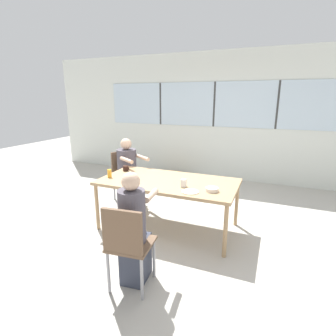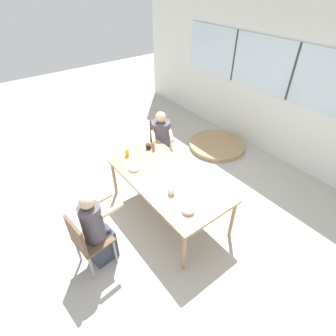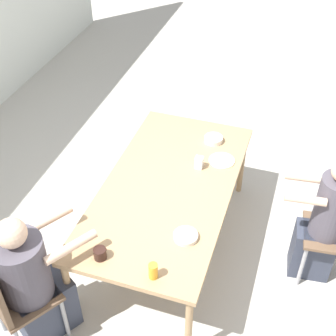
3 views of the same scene
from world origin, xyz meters
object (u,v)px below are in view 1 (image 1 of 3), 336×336
object	(u,v)px
chair_for_woman_green_shirt	(124,171)
juice_glass	(109,173)
folded_table_stack	(166,179)
person_woman_green_shirt	(128,175)
milk_carton_small	(184,183)
bowl_white_shallow	(128,181)
person_man_blue_shirt	(134,233)
chair_for_man_blue_shirt	(127,241)
coffee_mug	(126,168)
bowl_cereal	(212,189)

from	to	relation	value
chair_for_woman_green_shirt	juice_glass	size ratio (longest dim) A/B	7.63
folded_table_stack	person_woman_green_shirt	bearing A→B (deg)	-95.93
milk_carton_small	bowl_white_shallow	bearing A→B (deg)	-171.48
person_man_blue_shirt	bowl_white_shallow	xyz separation A→B (m)	(-0.60, 0.91, 0.19)
chair_for_woman_green_shirt	milk_carton_small	bearing A→B (deg)	90.22
chair_for_man_blue_shirt	bowl_white_shallow	distance (m)	1.25
coffee_mug	bowl_cereal	distance (m)	1.52
chair_for_man_blue_shirt	person_woman_green_shirt	bearing A→B (deg)	114.32
coffee_mug	bowl_white_shallow	world-z (taller)	coffee_mug
person_woman_green_shirt	coffee_mug	bearing A→B (deg)	58.49
juice_glass	milk_carton_small	size ratio (longest dim) A/B	1.14
folded_table_stack	chair_for_man_blue_shirt	bearing A→B (deg)	-73.02
person_woman_green_shirt	juice_glass	xyz separation A→B (m)	(0.17, -0.80, 0.26)
chair_for_woman_green_shirt	folded_table_stack	size ratio (longest dim) A/B	0.74
coffee_mug	juice_glass	world-z (taller)	juice_glass
person_woman_green_shirt	folded_table_stack	distance (m)	1.46
chair_for_man_blue_shirt	person_man_blue_shirt	size ratio (longest dim) A/B	0.76
bowl_white_shallow	juice_glass	bearing A→B (deg)	164.74
chair_for_woman_green_shirt	person_man_blue_shirt	size ratio (longest dim) A/B	0.76
person_woman_green_shirt	bowl_cereal	size ratio (longest dim) A/B	7.24
chair_for_man_blue_shirt	juice_glass	world-z (taller)	chair_for_man_blue_shirt
milk_carton_small	person_woman_green_shirt	bearing A→B (deg)	148.86
person_woman_green_shirt	folded_table_stack	world-z (taller)	person_woman_green_shirt
person_woman_green_shirt	bowl_cereal	xyz separation A→B (m)	(1.68, -0.82, 0.22)
juice_glass	coffee_mug	bearing A→B (deg)	84.25
milk_carton_small	chair_for_woman_green_shirt	bearing A→B (deg)	148.83
juice_glass	bowl_white_shallow	bearing A→B (deg)	-15.26
milk_carton_small	bowl_cereal	world-z (taller)	milk_carton_small
chair_for_woman_green_shirt	milk_carton_small	world-z (taller)	chair_for_woman_green_shirt
juice_glass	folded_table_stack	world-z (taller)	juice_glass
juice_glass	bowl_white_shallow	distance (m)	0.39
coffee_mug	bowl_cereal	xyz separation A→B (m)	(1.47, -0.40, -0.02)
juice_glass	milk_carton_small	world-z (taller)	juice_glass
folded_table_stack	milk_carton_small	bearing A→B (deg)	-61.75
chair_for_man_blue_shirt	coffee_mug	bearing A→B (deg)	115.21
folded_table_stack	bowl_white_shallow	bearing A→B (deg)	-79.87
person_woman_green_shirt	coffee_mug	size ratio (longest dim) A/B	12.61
milk_carton_small	folded_table_stack	bearing A→B (deg)	118.25
chair_for_woman_green_shirt	folded_table_stack	bearing A→B (deg)	-161.19
juice_glass	folded_table_stack	xyz separation A→B (m)	(-0.03, 2.17, -0.72)
chair_for_woman_green_shirt	person_man_blue_shirt	xyz separation A→B (m)	(1.29, -1.90, 0.00)
coffee_mug	bowl_cereal	bearing A→B (deg)	-15.19
coffee_mug	juice_glass	size ratio (longest dim) A/B	0.78
bowl_white_shallow	folded_table_stack	bearing A→B (deg)	100.13
juice_glass	bowl_cereal	bearing A→B (deg)	-0.64
milk_carton_small	bowl_cereal	bearing A→B (deg)	-4.21
chair_for_man_blue_shirt	bowl_cereal	xyz separation A→B (m)	(0.52, 1.16, 0.20)
juice_glass	chair_for_woman_green_shirt	bearing A→B (deg)	109.79
person_man_blue_shirt	milk_carton_small	bearing A→B (deg)	75.07
folded_table_stack	juice_glass	bearing A→B (deg)	-89.15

